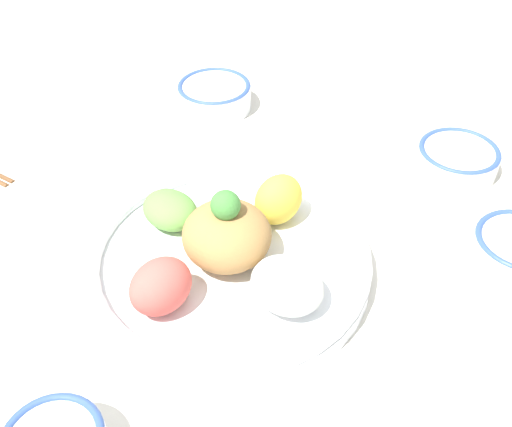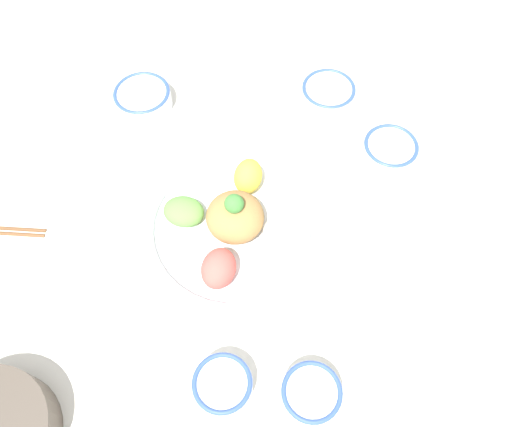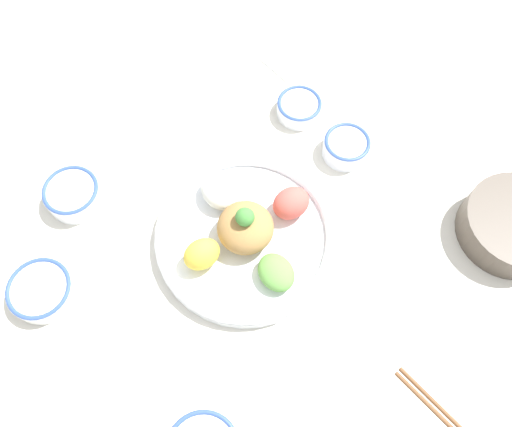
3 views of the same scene
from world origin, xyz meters
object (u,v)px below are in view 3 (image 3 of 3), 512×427
object	(u,v)px
serving_spoon_main	(261,57)
sauce_bowl_dark	(73,194)
rice_bowl_blue	(41,290)
salad_platter	(247,232)
sauce_bowl_far	(346,146)
rice_bowl_plain	(299,107)
chopsticks_pair_near	(452,423)

from	to	relation	value
serving_spoon_main	sauce_bowl_dark	bearing A→B (deg)	-87.07
rice_bowl_blue	sauce_bowl_dark	distance (m)	0.18
salad_platter	sauce_bowl_dark	distance (m)	0.33
rice_bowl_blue	sauce_bowl_dark	size ratio (longest dim) A/B	1.07
sauce_bowl_far	serving_spoon_main	distance (m)	0.29
salad_platter	sauce_bowl_far	size ratio (longest dim) A/B	3.65
salad_platter	rice_bowl_plain	world-z (taller)	salad_platter
salad_platter	chopsticks_pair_near	xyz separation A→B (m)	(0.40, 0.19, -0.02)
salad_platter	serving_spoon_main	distance (m)	0.42
chopsticks_pair_near	sauce_bowl_dark	bearing A→B (deg)	15.79
sauce_bowl_dark	rice_bowl_plain	distance (m)	0.47
sauce_bowl_dark	rice_bowl_plain	size ratio (longest dim) A/B	1.14
salad_platter	sauce_bowl_far	bearing A→B (deg)	113.85
salad_platter	rice_bowl_blue	bearing A→B (deg)	-93.33
rice_bowl_plain	serving_spoon_main	world-z (taller)	rice_bowl_plain
rice_bowl_plain	sauce_bowl_far	size ratio (longest dim) A/B	1.01
salad_platter	chopsticks_pair_near	bearing A→B (deg)	25.74
salad_platter	chopsticks_pair_near	world-z (taller)	salad_platter
salad_platter	serving_spoon_main	size ratio (longest dim) A/B	2.52
sauce_bowl_dark	sauce_bowl_far	bearing A→B (deg)	81.60
rice_bowl_blue	sauce_bowl_far	bearing A→B (deg)	98.01
sauce_bowl_dark	chopsticks_pair_near	world-z (taller)	sauce_bowl_dark
sauce_bowl_dark	chopsticks_pair_near	xyz separation A→B (m)	(0.58, 0.47, -0.02)
rice_bowl_plain	sauce_bowl_far	xyz separation A→B (m)	(0.12, 0.05, 0.00)
rice_bowl_blue	sauce_bowl_dark	xyz separation A→B (m)	(-0.16, 0.09, 0.00)
serving_spoon_main	sauce_bowl_far	bearing A→B (deg)	-8.18
sauce_bowl_dark	sauce_bowl_far	distance (m)	0.52
rice_bowl_plain	sauce_bowl_dark	bearing A→B (deg)	-84.58
rice_bowl_blue	serving_spoon_main	xyz separation A→B (m)	(-0.37, 0.53, -0.02)
rice_bowl_blue	sauce_bowl_far	xyz separation A→B (m)	(-0.08, 0.60, 0.00)
rice_bowl_blue	serving_spoon_main	bearing A→B (deg)	124.64
sauce_bowl_dark	sauce_bowl_far	world-z (taller)	sauce_bowl_dark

